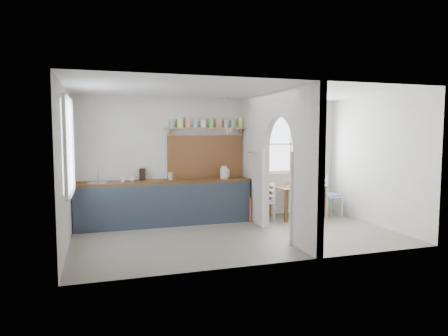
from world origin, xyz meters
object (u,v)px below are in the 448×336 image
object	(u,v)px
chair_right	(329,195)
kettle	(224,172)
vase	(298,180)
dining_table	(296,201)
chair_left	(263,201)

from	to	relation	value
chair_right	kettle	size ratio (longest dim) A/B	3.50
kettle	chair_right	bearing A→B (deg)	-20.94
chair_right	kettle	distance (m)	2.50
chair_right	vase	bearing A→B (deg)	64.91
dining_table	chair_left	xyz separation A→B (m)	(-0.82, -0.07, 0.06)
dining_table	vase	bearing A→B (deg)	48.83
dining_table	chair_right	world-z (taller)	chair_right
chair_left	chair_right	world-z (taller)	chair_right
vase	chair_left	bearing A→B (deg)	-164.06
chair_left	vase	xyz separation A→B (m)	(0.95, 0.27, 0.39)
chair_left	kettle	size ratio (longest dim) A/B	3.01
dining_table	chair_right	distance (m)	0.80
kettle	vase	size ratio (longest dim) A/B	1.29
kettle	dining_table	bearing A→B (deg)	-20.18
chair_left	chair_right	xyz separation A→B (m)	(1.61, 0.00, 0.07)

